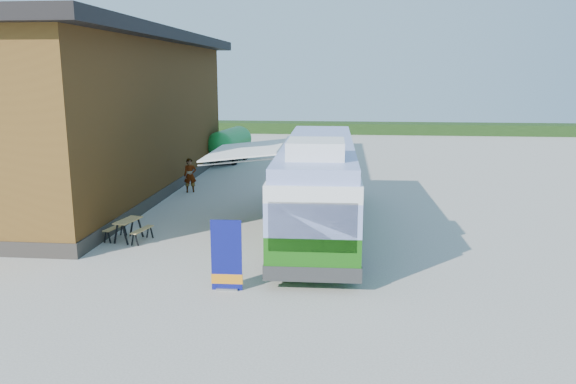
# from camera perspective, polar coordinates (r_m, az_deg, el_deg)

# --- Properties ---
(ground) EXTENTS (100.00, 100.00, 0.00)m
(ground) POSITION_cam_1_polar(r_m,az_deg,el_deg) (16.71, -0.06, -7.56)
(ground) COLOR #BCB7AD
(ground) RESTS_ON ground
(barn) EXTENTS (9.60, 21.20, 7.50)m
(barn) POSITION_cam_1_polar(r_m,az_deg,el_deg) (28.45, -19.59, 7.26)
(barn) COLOR brown
(barn) RESTS_ON ground
(hedge) EXTENTS (40.00, 3.00, 1.00)m
(hedge) POSITION_cam_1_polar(r_m,az_deg,el_deg) (54.29, 12.58, 6.31)
(hedge) COLOR #264419
(hedge) RESTS_ON ground
(bus) EXTENTS (2.83, 12.19, 3.73)m
(bus) POSITION_cam_1_polar(r_m,az_deg,el_deg) (20.04, 3.12, 1.00)
(bus) COLOR #256E12
(bus) RESTS_ON ground
(awning) EXTENTS (2.90, 4.61, 0.54)m
(awning) POSITION_cam_1_polar(r_m,az_deg,el_deg) (20.26, -3.57, 3.78)
(awning) COLOR white
(awning) RESTS_ON ground
(banner) EXTENTS (0.83, 0.19, 1.90)m
(banner) POSITION_cam_1_polar(r_m,az_deg,el_deg) (14.81, -6.26, -7.05)
(banner) COLOR navy
(banner) RESTS_ON ground
(picnic_table) EXTENTS (1.48, 1.37, 0.73)m
(picnic_table) POSITION_cam_1_polar(r_m,az_deg,el_deg) (19.81, -15.93, -3.25)
(picnic_table) COLOR tan
(picnic_table) RESTS_ON ground
(person_a) EXTENTS (0.69, 0.56, 1.63)m
(person_a) POSITION_cam_1_polar(r_m,az_deg,el_deg) (27.19, -9.92, 1.68)
(person_a) COLOR #999999
(person_a) RESTS_ON ground
(person_b) EXTENTS (0.95, 1.01, 1.64)m
(person_b) POSITION_cam_1_polar(r_m,az_deg,el_deg) (25.93, 0.64, 1.38)
(person_b) COLOR #999999
(person_b) RESTS_ON ground
(slurry_tanker) EXTENTS (2.17, 5.73, 2.13)m
(slurry_tanker) POSITION_cam_1_polar(r_m,az_deg,el_deg) (36.22, -5.94, 4.99)
(slurry_tanker) COLOR #1A8F35
(slurry_tanker) RESTS_ON ground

